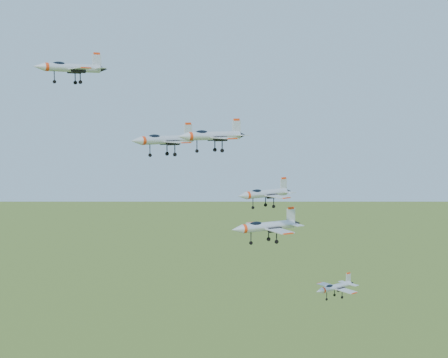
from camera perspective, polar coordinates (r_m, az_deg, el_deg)
jet_lead at (r=116.91m, az=-13.86°, el=9.86°), size 13.88×11.38×3.73m
jet_left_high at (r=107.63m, az=-5.46°, el=3.60°), size 13.65×11.30×3.65m
jet_right_high at (r=86.24m, az=-1.11°, el=3.99°), size 11.02×9.09×2.95m
jet_left_low at (r=123.34m, az=3.74°, el=-1.33°), size 13.78×11.36×3.69m
jet_right_low at (r=104.57m, az=3.87°, el=-4.33°), size 13.70×11.37×3.66m
jet_trail at (r=130.32m, az=10.11°, el=-9.70°), size 11.26×9.32×3.01m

